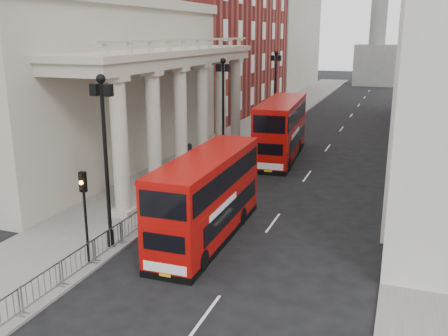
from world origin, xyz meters
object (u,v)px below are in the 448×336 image
Objects in this scene: monument_column at (380,3)px; pedestrian_b at (158,166)px; traffic_light at (84,201)px; bus_far at (281,128)px; lamp_post_north at (275,85)px; pedestrian_a at (159,163)px; lamp_post_mid at (223,106)px; bus_near at (207,195)px; lamp_post_south at (105,151)px; pedestrian_c at (190,153)px.

monument_column reaches higher than pedestrian_b.
bus_far is (3.30, 22.82, -0.56)m from traffic_light.
lamp_post_north reaches higher than bus_far.
pedestrian_b is at bearing -60.01° from pedestrian_a.
lamp_post_mid is at bearing -129.72° from bus_far.
lamp_post_north is at bearing -96.72° from monument_column.
pedestrian_b reaches higher than pedestrian_a.
traffic_light reaches higher than bus_near.
lamp_post_south is 1.00× the size of lamp_post_mid.
lamp_post_north is (-6.60, -56.00, -11.07)m from monument_column.
bus_near is (3.95, -29.16, -2.63)m from lamp_post_north.
traffic_light is 0.42× the size of bus_near.
lamp_post_north reaches higher than pedestrian_a.
monument_column is 78.72m from pedestrian_b.
lamp_post_north is at bearing 71.76° from pedestrian_c.
lamp_post_mid is 4.96× the size of pedestrian_a.
monument_column is 4.72× the size of bus_far.
pedestrian_c is (-2.98, 16.33, -4.00)m from lamp_post_south.
lamp_post_north is at bearing 102.53° from bus_far.
pedestrian_c is (-3.08, 18.35, -2.19)m from traffic_light.
pedestrian_b is (-3.27, 11.34, -3.89)m from lamp_post_south.
pedestrian_a is at bearing 106.64° from lamp_post_south.
lamp_post_north is (0.00, 16.00, 0.00)m from lamp_post_mid.
bus_far reaches higher than bus_near.
pedestrian_b is at bearing -100.76° from pedestrian_c.
pedestrian_b is at bearing -125.07° from lamp_post_mid.
monument_column reaches higher than lamp_post_south.
bus_near is at bearing -82.29° from lamp_post_north.
monument_column reaches higher than pedestrian_c.
pedestrian_b reaches higher than pedestrian_c.
lamp_post_mid is 6.34m from bus_far.
traffic_light is 2.39× the size of pedestrian_b.
lamp_post_south is at bearing -90.00° from lamp_post_mid.
lamp_post_south is 13.44m from pedestrian_a.
lamp_post_south is at bearing -90.00° from lamp_post_north.
lamp_post_south is 1.93× the size of traffic_light.
lamp_post_south is 0.73× the size of bus_far.
lamp_post_mid is 6.89m from pedestrian_b.
lamp_post_mid is (-6.60, -72.00, -11.07)m from monument_column.
bus_far reaches higher than pedestrian_c.
bus_near is (3.95, -13.16, -2.63)m from lamp_post_mid.
lamp_post_mid reaches higher than bus_far.
bus_far is 6.37× the size of pedestrian_b.
lamp_post_north is (0.00, 32.00, 0.00)m from lamp_post_south.
lamp_post_mid is 5.24× the size of pedestrian_c.
traffic_light is 2.71× the size of pedestrian_c.
bus_far is at bearing 81.76° from traffic_light.
pedestrian_a is at bearing -107.29° from pedestrian_c.
lamp_post_south reaches higher than traffic_light.
lamp_post_south is at bearing 92.84° from traffic_light.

